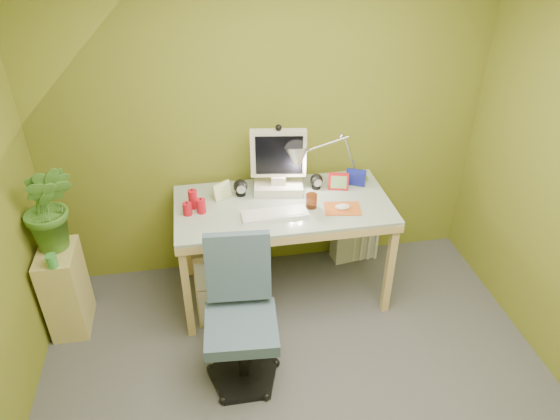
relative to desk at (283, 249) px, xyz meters
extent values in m
cube|color=olive|center=(-0.05, 0.42, 0.81)|extent=(3.20, 0.01, 2.40)
cube|color=white|center=(-1.05, -1.18, 1.46)|extent=(1.10, 3.20, 1.10)
cube|color=white|center=(-0.08, -0.14, 0.40)|extent=(0.44, 0.15, 0.02)
cube|color=#C4591E|center=(0.38, -0.14, 0.40)|extent=(0.26, 0.20, 0.01)
ellipsoid|color=white|center=(0.38, -0.14, 0.41)|extent=(0.11, 0.08, 0.03)
cylinder|color=maroon|center=(0.18, -0.08, 0.44)|extent=(0.08, 0.08, 0.10)
cube|color=#B61317|center=(0.42, 0.12, 0.45)|extent=(0.14, 0.05, 0.12)
cube|color=navy|center=(0.56, 0.16, 0.45)|extent=(0.13, 0.08, 0.12)
cube|color=beige|center=(-0.40, 0.14, 0.45)|extent=(0.12, 0.09, 0.12)
cube|color=tan|center=(-1.50, -0.09, -0.08)|extent=(0.24, 0.36, 0.63)
imported|color=#437928|center=(-1.47, -0.04, 0.55)|extent=(0.37, 0.32, 0.61)
cylinder|color=green|center=(-1.48, -0.24, 0.28)|extent=(0.08, 0.08, 0.09)
cube|color=silver|center=(0.65, 0.32, -0.21)|extent=(0.38, 0.19, 0.36)
camera|label=1|loc=(-0.53, -2.92, 2.25)|focal=33.00mm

